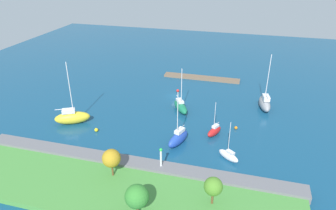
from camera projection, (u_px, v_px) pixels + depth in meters
The scene contains 17 objects.
water at pixel (176, 96), 85.12m from camera, with size 160.00×160.00×0.00m, color navy.
pier_dock at pixel (201, 78), 96.85m from camera, with size 23.61×3.00×0.66m, color brown.
breakwater at pixel (134, 164), 56.67m from camera, with size 60.33×3.17×1.38m, color slate.
shoreline_park at pixel (117, 192), 50.35m from camera, with size 59.50×13.47×0.91m, color #478C3D.
harbor_beacon at pixel (161, 156), 54.16m from camera, with size 0.56×0.56×3.73m.
park_tree_east at pixel (137, 197), 44.08m from camera, with size 3.54×3.54×5.16m.
park_tree_center at pixel (111, 158), 51.99m from camera, with size 3.17×3.17×5.14m.
park_tree_midwest at pixel (213, 187), 46.12m from camera, with size 2.88×2.88×4.73m.
sailboat_blue_far_south at pixel (178, 138), 63.30m from camera, with size 4.04×6.84×11.84m.
sailboat_green_far_north at pixel (181, 106), 76.91m from camera, with size 5.88×7.38×11.25m.
sailboat_gray_off_beacon at pixel (265, 103), 77.64m from camera, with size 3.79×7.89×14.12m.
sailboat_red_center_basin at pixel (214, 131), 66.59m from camera, with size 3.31×4.71×7.96m.
sailboat_white_west_end at pixel (229, 155), 58.73m from camera, with size 4.53×3.81×8.07m.
sailboat_yellow_inner_mooring at pixel (72, 117), 70.97m from camera, with size 8.25×6.14×14.80m.
mooring_buoy_yellow at pixel (96, 130), 68.17m from camera, with size 0.83×0.83×0.83m, color yellow.
mooring_buoy_red at pixel (178, 91), 87.61m from camera, with size 0.81×0.81×0.81m, color red.
mooring_buoy_orange at pixel (236, 128), 69.14m from camera, with size 0.70×0.70×0.70m, color orange.
Camera 1 is at (-18.29, 75.24, 35.50)m, focal length 33.04 mm.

